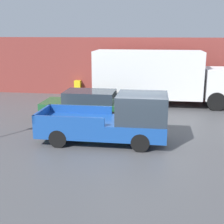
{
  "coord_description": "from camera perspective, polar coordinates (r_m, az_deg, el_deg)",
  "views": [
    {
      "loc": [
        0.78,
        -12.15,
        4.54
      ],
      "look_at": [
        -1.17,
        1.2,
        1.05
      ],
      "focal_mm": 50.0,
      "sensor_mm": 36.0,
      "label": 1
    }
  ],
  "objects": [
    {
      "name": "delivery_truck",
      "position": [
        19.95,
        8.5,
        6.57
      ],
      "size": [
        8.75,
        2.59,
        3.38
      ],
      "color": "white",
      "rests_on": "ground"
    },
    {
      "name": "pickup_truck",
      "position": [
        12.95,
        0.67,
        -1.5
      ],
      "size": [
        5.32,
        2.06,
        2.1
      ],
      "color": "#194799",
      "rests_on": "ground"
    },
    {
      "name": "ground_plane",
      "position": [
        12.99,
        4.37,
        -5.99
      ],
      "size": [
        60.0,
        60.0,
        0.0
      ],
      "primitive_type": "plane",
      "color": "#4C4C4F"
    },
    {
      "name": "newspaper_box",
      "position": [
        23.04,
        -6.27,
        4.41
      ],
      "size": [
        0.45,
        0.4,
        1.08
      ],
      "color": "gold",
      "rests_on": "ground"
    },
    {
      "name": "car",
      "position": [
        16.48,
        -4.38,
        1.34
      ],
      "size": [
        4.73,
        1.99,
        1.54
      ],
      "color": "#1E592D",
      "rests_on": "ground"
    },
    {
      "name": "building_wall",
      "position": [
        22.42,
        6.32,
        8.1
      ],
      "size": [
        28.0,
        0.15,
        4.15
      ],
      "color": "brown",
      "rests_on": "ground"
    }
  ]
}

